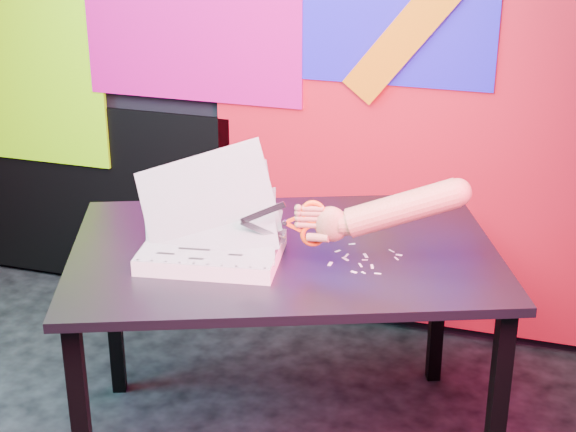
% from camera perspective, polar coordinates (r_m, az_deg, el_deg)
% --- Properties ---
extents(room, '(3.01, 3.01, 2.71)m').
position_cam_1_polar(room, '(2.30, -15.20, 7.68)').
color(room, black).
rests_on(room, ground).
extents(backdrop, '(2.88, 0.05, 2.08)m').
position_cam_1_polar(backdrop, '(3.65, -1.50, 7.28)').
color(backdrop, red).
rests_on(backdrop, ground).
extents(work_table, '(1.57, 1.32, 0.75)m').
position_cam_1_polar(work_table, '(2.82, -0.26, -3.53)').
color(work_table, black).
rests_on(work_table, ground).
extents(printout_stack, '(0.50, 0.37, 0.38)m').
position_cam_1_polar(printout_stack, '(2.71, -4.95, -2.12)').
color(printout_stack, white).
rests_on(printout_stack, work_table).
extents(scissors, '(0.25, 0.07, 0.15)m').
position_cam_1_polar(scissors, '(2.61, 1.22, -0.48)').
color(scissors, '#B3B3B3').
rests_on(scissors, printout_stack).
extents(hand_forearm, '(0.49, 0.17, 0.21)m').
position_cam_1_polar(hand_forearm, '(2.59, 6.64, 0.36)').
color(hand_forearm, '#AD6E5D').
rests_on(hand_forearm, work_table).
extents(paper_clippings, '(0.21, 0.21, 0.00)m').
position_cam_1_polar(paper_clippings, '(2.71, 4.73, -2.85)').
color(paper_clippings, white).
rests_on(paper_clippings, work_table).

